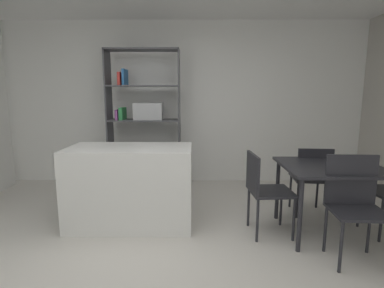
# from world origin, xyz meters

# --- Properties ---
(ground_plane) EXTENTS (8.96, 8.96, 0.00)m
(ground_plane) POSITION_xyz_m (0.00, 0.00, 0.00)
(ground_plane) COLOR beige
(back_partition) EXTENTS (6.52, 0.06, 2.66)m
(back_partition) POSITION_xyz_m (0.00, 2.64, 1.33)
(back_partition) COLOR white
(back_partition) RESTS_ON ground_plane
(kitchen_island) EXTENTS (1.39, 0.71, 0.90)m
(kitchen_island) POSITION_xyz_m (-0.32, 0.88, 0.45)
(kitchen_island) COLOR silver
(kitchen_island) RESTS_ON ground_plane
(open_bookshelf) EXTENTS (1.13, 0.36, 2.16)m
(open_bookshelf) POSITION_xyz_m (-0.41, 2.29, 1.11)
(open_bookshelf) COLOR #4C4C51
(open_bookshelf) RESTS_ON ground_plane
(dining_table) EXTENTS (1.00, 0.89, 0.75)m
(dining_table) POSITION_xyz_m (1.84, 0.63, 0.67)
(dining_table) COLOR #232328
(dining_table) RESTS_ON ground_plane
(dining_chair_island_side) EXTENTS (0.46, 0.46, 0.88)m
(dining_chair_island_side) POSITION_xyz_m (1.13, 0.63, 0.53)
(dining_chair_island_side) COLOR #232328
(dining_chair_island_side) RESTS_ON ground_plane
(dining_chair_near) EXTENTS (0.48, 0.43, 0.95)m
(dining_chair_near) POSITION_xyz_m (1.84, 0.16, 0.57)
(dining_chair_near) COLOR #232328
(dining_chair_near) RESTS_ON ground_plane
(dining_chair_far) EXTENTS (0.44, 0.45, 0.86)m
(dining_chair_far) POSITION_xyz_m (1.83, 1.11, 0.52)
(dining_chair_far) COLOR #232328
(dining_chair_far) RESTS_ON ground_plane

